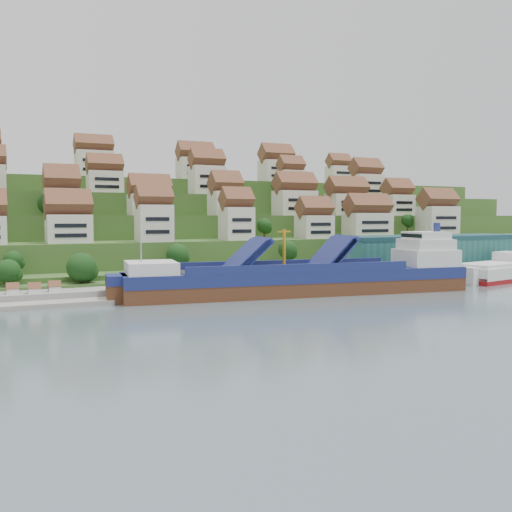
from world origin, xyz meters
TOP-DOWN VIEW (x-y plane):
  - ground at (0.00, 0.00)m, footprint 300.00×300.00m
  - quay at (20.00, 15.00)m, footprint 180.00×14.00m
  - pebble_beach at (-58.00, 12.00)m, footprint 45.00×20.00m
  - hillside at (0.00, 103.55)m, footprint 260.00×128.00m
  - hillside_village at (3.00, 60.66)m, footprint 160.09×62.11m
  - hillside_trees at (-13.28, 47.94)m, footprint 142.54×62.96m
  - warehouse at (52.00, 17.00)m, footprint 60.00×15.00m
  - flagpole at (18.11, 10.00)m, footprint 1.28×0.16m
  - beach_huts at (-60.00, 10.75)m, footprint 14.40×3.70m
  - cargo_ship at (0.28, -0.41)m, footprint 80.76×22.81m
  - second_ship at (61.45, 0.44)m, footprint 30.44×16.37m

SIDE VIEW (x-z plane):
  - ground at x=0.00m, z-range 0.00..0.00m
  - pebble_beach at x=-58.00m, z-range 0.00..1.00m
  - quay at x=20.00m, z-range 0.00..2.20m
  - beach_huts at x=-60.00m, z-range 1.00..3.20m
  - second_ship at x=61.45m, z-range -1.66..6.71m
  - cargo_ship at x=0.28m, z-range -5.50..12.22m
  - flagpole at x=18.11m, z-range 2.88..10.88m
  - warehouse at x=52.00m, z-range 2.20..12.20m
  - hillside at x=0.00m, z-range -4.84..26.16m
  - hillside_trees at x=-13.28m, z-range 2.58..33.63m
  - hillside_village at x=3.00m, z-range 9.87..38.92m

